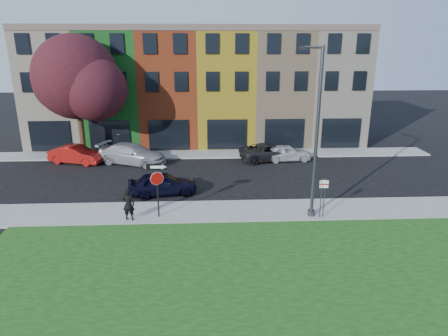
{
  "coord_description": "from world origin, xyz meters",
  "views": [
    {
      "loc": [
        -1.83,
        -17.55,
        9.17
      ],
      "look_at": [
        -0.82,
        4.0,
        2.31
      ],
      "focal_mm": 32.0,
      "sensor_mm": 36.0,
      "label": 1
    }
  ],
  "objects_px": {
    "street_lamp": "(315,134)",
    "stop_sign": "(157,179)",
    "man": "(128,204)",
    "sedan_near": "(162,184)"
  },
  "relations": [
    {
      "from": "man",
      "to": "street_lamp",
      "type": "distance_m",
      "value": 10.39
    },
    {
      "from": "sedan_near",
      "to": "stop_sign",
      "type": "bearing_deg",
      "value": 171.99
    },
    {
      "from": "sedan_near",
      "to": "street_lamp",
      "type": "bearing_deg",
      "value": -123.63
    },
    {
      "from": "man",
      "to": "stop_sign",
      "type": "bearing_deg",
      "value": -160.24
    },
    {
      "from": "stop_sign",
      "to": "sedan_near",
      "type": "xyz_separation_m",
      "value": [
        -0.14,
        3.57,
        -1.52
      ]
    },
    {
      "from": "sedan_near",
      "to": "street_lamp",
      "type": "relative_size",
      "value": 0.5
    },
    {
      "from": "man",
      "to": "sedan_near",
      "type": "height_order",
      "value": "man"
    },
    {
      "from": "man",
      "to": "sedan_near",
      "type": "xyz_separation_m",
      "value": [
        1.38,
        3.89,
        -0.28
      ]
    },
    {
      "from": "street_lamp",
      "to": "stop_sign",
      "type": "bearing_deg",
      "value": 167.13
    },
    {
      "from": "stop_sign",
      "to": "street_lamp",
      "type": "height_order",
      "value": "street_lamp"
    }
  ]
}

